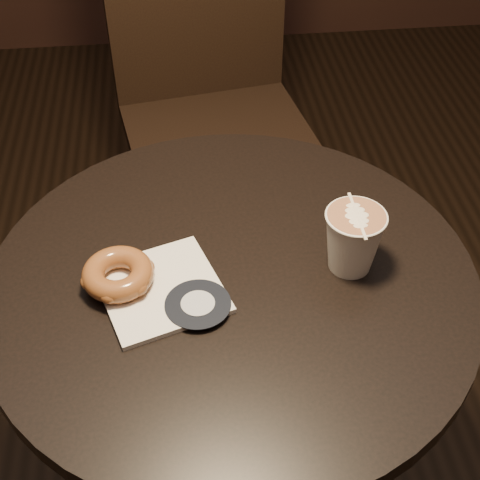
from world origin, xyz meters
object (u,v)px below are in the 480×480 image
at_px(cafe_table, 233,358).
at_px(doughnut, 118,274).
at_px(chair, 208,73).
at_px(latte_cup, 353,241).
at_px(pastry_bag, 161,289).

height_order(cafe_table, doughnut, doughnut).
relative_size(chair, latte_cup, 11.64).
bearing_deg(cafe_table, pastry_bag, -166.63).
distance_m(pastry_bag, doughnut, 0.06).
bearing_deg(cafe_table, latte_cup, -1.02).
relative_size(cafe_table, chair, 0.68).
xyz_separation_m(chair, doughnut, (-0.18, -0.82, 0.16)).
relative_size(cafe_table, latte_cup, 7.88).
height_order(chair, pastry_bag, chair).
xyz_separation_m(cafe_table, chair, (0.02, 0.81, 0.07)).
xyz_separation_m(cafe_table, latte_cup, (0.17, -0.00, 0.25)).
distance_m(cafe_table, latte_cup, 0.30).
distance_m(doughnut, latte_cup, 0.33).
distance_m(chair, pastry_bag, 0.86).
distance_m(pastry_bag, latte_cup, 0.27).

